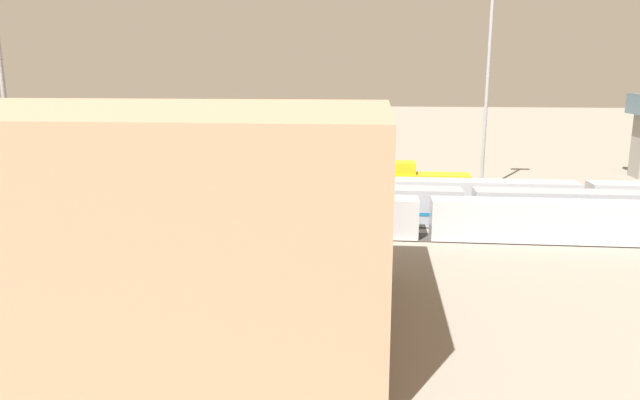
% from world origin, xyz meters
% --- Properties ---
extents(ground_plane, '(400.00, 400.00, 0.00)m').
position_xyz_m(ground_plane, '(0.00, 0.00, 0.00)').
color(ground_plane, gray).
extents(track_bed_0, '(140.00, 2.80, 0.12)m').
position_xyz_m(track_bed_0, '(0.00, -10.00, 0.06)').
color(track_bed_0, '#3D3833').
rests_on(track_bed_0, ground_plane).
extents(track_bed_1, '(140.00, 2.80, 0.12)m').
position_xyz_m(track_bed_1, '(0.00, -5.00, 0.06)').
color(track_bed_1, '#3D3833').
rests_on(track_bed_1, ground_plane).
extents(track_bed_2, '(140.00, 2.80, 0.12)m').
position_xyz_m(track_bed_2, '(0.00, 0.00, 0.06)').
color(track_bed_2, '#4C443D').
rests_on(track_bed_2, ground_plane).
extents(track_bed_3, '(140.00, 2.80, 0.12)m').
position_xyz_m(track_bed_3, '(0.00, 5.00, 0.06)').
color(track_bed_3, '#3D3833').
rests_on(track_bed_3, ground_plane).
extents(track_bed_4, '(140.00, 2.80, 0.12)m').
position_xyz_m(track_bed_4, '(0.00, 10.00, 0.06)').
color(track_bed_4, '#3D3833').
rests_on(track_bed_4, ground_plane).
extents(train_on_track_4, '(71.40, 3.00, 3.80)m').
position_xyz_m(train_on_track_4, '(9.01, 10.00, 2.02)').
color(train_on_track_4, '#B7BABF').
rests_on(train_on_track_4, ground_plane).
extents(train_on_track_0, '(47.20, 3.00, 5.00)m').
position_xyz_m(train_on_track_0, '(35.35, -10.00, 2.62)').
color(train_on_track_0, '#B7BABF').
rests_on(train_on_track_0, ground_plane).
extents(train_on_track_2, '(114.80, 3.00, 4.40)m').
position_xyz_m(train_on_track_2, '(-7.54, 0.00, 2.08)').
color(train_on_track_2, maroon).
rests_on(train_on_track_2, ground_plane).
extents(train_on_track_3, '(71.40, 3.06, 3.80)m').
position_xyz_m(train_on_track_3, '(4.22, 5.00, 1.99)').
color(train_on_track_3, '#A8AAB2').
rests_on(train_on_track_3, ground_plane).
extents(train_on_track_1, '(10.00, 3.00, 5.00)m').
position_xyz_m(train_on_track_1, '(-4.27, -5.00, 2.16)').
color(train_on_track_1, gold).
rests_on(train_on_track_1, ground_plane).
extents(light_mast_0, '(2.80, 0.70, 32.98)m').
position_xyz_m(light_mast_0, '(-12.45, -13.59, 20.45)').
color(light_mast_0, '#9EA0A5').
rests_on(light_mast_0, ground_plane).
extents(signal_gantry, '(0.70, 25.00, 8.80)m').
position_xyz_m(signal_gantry, '(15.26, 0.00, 7.42)').
color(signal_gantry, '#4C4742').
rests_on(signal_gantry, ground_plane).
extents(maintenance_shed, '(41.40, 20.40, 13.72)m').
position_xyz_m(maintenance_shed, '(21.48, 30.83, 6.86)').
color(maintenance_shed, tan).
rests_on(maintenance_shed, ground_plane).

